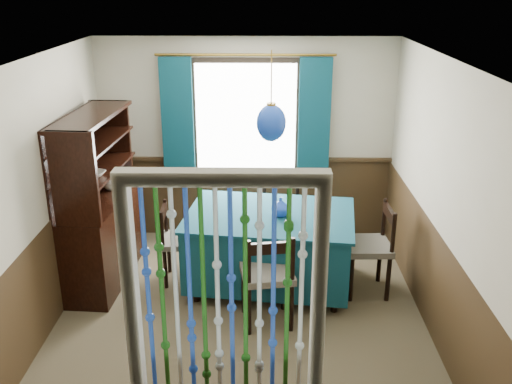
{
  "coord_description": "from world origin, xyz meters",
  "views": [
    {
      "loc": [
        0.22,
        -4.79,
        3.13
      ],
      "look_at": [
        0.14,
        0.48,
        1.14
      ],
      "focal_mm": 40.0,
      "sensor_mm": 36.0,
      "label": 1
    }
  ],
  "objects_px": {
    "chair_right": "(371,247)",
    "pendant_lamp": "(271,123)",
    "vase_sideboard": "(111,181)",
    "chair_far": "(279,215)",
    "vase_table": "(281,207)",
    "sideboard": "(101,225)",
    "chair_left": "(179,241)",
    "chair_near": "(268,276)",
    "bowl_shelf": "(95,174)",
    "dining_table": "(270,245)"
  },
  "relations": [
    {
      "from": "chair_right",
      "to": "pendant_lamp",
      "type": "distance_m",
      "value": 1.66
    },
    {
      "from": "chair_right",
      "to": "vase_sideboard",
      "type": "distance_m",
      "value": 2.91
    },
    {
      "from": "chair_right",
      "to": "pendant_lamp",
      "type": "relative_size",
      "value": 1.1
    },
    {
      "from": "chair_far",
      "to": "vase_table",
      "type": "relative_size",
      "value": 5.28
    },
    {
      "from": "chair_far",
      "to": "sideboard",
      "type": "height_order",
      "value": "sideboard"
    },
    {
      "from": "chair_far",
      "to": "sideboard",
      "type": "relative_size",
      "value": 0.52
    },
    {
      "from": "chair_left",
      "to": "pendant_lamp",
      "type": "xyz_separation_m",
      "value": [
        0.98,
        -0.1,
        1.33
      ]
    },
    {
      "from": "chair_far",
      "to": "chair_right",
      "type": "relative_size",
      "value": 0.98
    },
    {
      "from": "chair_near",
      "to": "bowl_shelf",
      "type": "xyz_separation_m",
      "value": [
        -1.74,
        0.66,
        0.78
      ]
    },
    {
      "from": "chair_near",
      "to": "pendant_lamp",
      "type": "bearing_deg",
      "value": 78.98
    },
    {
      "from": "chair_right",
      "to": "vase_table",
      "type": "xyz_separation_m",
      "value": [
        -0.94,
        0.06,
        0.41
      ]
    },
    {
      "from": "chair_near",
      "to": "chair_right",
      "type": "xyz_separation_m",
      "value": [
        1.07,
        0.63,
        0.0
      ]
    },
    {
      "from": "chair_right",
      "to": "chair_left",
      "type": "bearing_deg",
      "value": 82.1
    },
    {
      "from": "chair_near",
      "to": "vase_sideboard",
      "type": "bearing_deg",
      "value": 136.39
    },
    {
      "from": "vase_sideboard",
      "to": "dining_table",
      "type": "bearing_deg",
      "value": -14.72
    },
    {
      "from": "dining_table",
      "to": "chair_far",
      "type": "bearing_deg",
      "value": 88.66
    },
    {
      "from": "dining_table",
      "to": "chair_right",
      "type": "xyz_separation_m",
      "value": [
        1.05,
        -0.11,
        0.04
      ]
    },
    {
      "from": "sideboard",
      "to": "bowl_shelf",
      "type": "bearing_deg",
      "value": -70.27
    },
    {
      "from": "chair_near",
      "to": "bowl_shelf",
      "type": "relative_size",
      "value": 4.37
    },
    {
      "from": "chair_far",
      "to": "chair_right",
      "type": "xyz_separation_m",
      "value": [
        0.93,
        -0.84,
        0.01
      ]
    },
    {
      "from": "chair_left",
      "to": "vase_table",
      "type": "distance_m",
      "value": 1.19
    },
    {
      "from": "dining_table",
      "to": "chair_far",
      "type": "relative_size",
      "value": 1.95
    },
    {
      "from": "chair_near",
      "to": "vase_sideboard",
      "type": "xyz_separation_m",
      "value": [
        -1.74,
        1.2,
        0.51
      ]
    },
    {
      "from": "chair_near",
      "to": "chair_left",
      "type": "bearing_deg",
      "value": 129.8
    },
    {
      "from": "bowl_shelf",
      "to": "pendant_lamp",
      "type": "bearing_deg",
      "value": 2.37
    },
    {
      "from": "dining_table",
      "to": "chair_near",
      "type": "distance_m",
      "value": 0.74
    },
    {
      "from": "chair_far",
      "to": "pendant_lamp",
      "type": "relative_size",
      "value": 1.09
    },
    {
      "from": "sideboard",
      "to": "vase_table",
      "type": "xyz_separation_m",
      "value": [
        1.93,
        -0.18,
        0.29
      ]
    },
    {
      "from": "vase_table",
      "to": "vase_sideboard",
      "type": "height_order",
      "value": "vase_sideboard"
    },
    {
      "from": "pendant_lamp",
      "to": "bowl_shelf",
      "type": "relative_size",
      "value": 3.97
    },
    {
      "from": "chair_left",
      "to": "vase_table",
      "type": "relative_size",
      "value": 4.85
    },
    {
      "from": "sideboard",
      "to": "vase_sideboard",
      "type": "relative_size",
      "value": 9.29
    },
    {
      "from": "sideboard",
      "to": "vase_table",
      "type": "height_order",
      "value": "sideboard"
    },
    {
      "from": "chair_right",
      "to": "sideboard",
      "type": "height_order",
      "value": "sideboard"
    },
    {
      "from": "pendant_lamp",
      "to": "vase_sideboard",
      "type": "height_order",
      "value": "pendant_lamp"
    },
    {
      "from": "chair_right",
      "to": "vase_table",
      "type": "bearing_deg",
      "value": 84.11
    },
    {
      "from": "vase_table",
      "to": "vase_sideboard",
      "type": "xyz_separation_m",
      "value": [
        -1.87,
        0.51,
        0.1
      ]
    },
    {
      "from": "dining_table",
      "to": "vase_table",
      "type": "relative_size",
      "value": 10.28
    },
    {
      "from": "chair_near",
      "to": "vase_sideboard",
      "type": "distance_m",
      "value": 2.17
    },
    {
      "from": "vase_sideboard",
      "to": "chair_far",
      "type": "bearing_deg",
      "value": 8.05
    },
    {
      "from": "dining_table",
      "to": "chair_left",
      "type": "height_order",
      "value": "chair_left"
    },
    {
      "from": "chair_near",
      "to": "pendant_lamp",
      "type": "relative_size",
      "value": 1.1
    },
    {
      "from": "chair_far",
      "to": "dining_table",
      "type": "bearing_deg",
      "value": 89.52
    },
    {
      "from": "bowl_shelf",
      "to": "vase_table",
      "type": "bearing_deg",
      "value": 0.89
    },
    {
      "from": "pendant_lamp",
      "to": "vase_table",
      "type": "height_order",
      "value": "pendant_lamp"
    },
    {
      "from": "pendant_lamp",
      "to": "vase_table",
      "type": "distance_m",
      "value": 0.89
    },
    {
      "from": "chair_far",
      "to": "chair_right",
      "type": "distance_m",
      "value": 1.25
    },
    {
      "from": "chair_far",
      "to": "chair_right",
      "type": "height_order",
      "value": "chair_right"
    },
    {
      "from": "chair_right",
      "to": "vase_table",
      "type": "relative_size",
      "value": 5.37
    },
    {
      "from": "chair_left",
      "to": "pendant_lamp",
      "type": "bearing_deg",
      "value": 81.07
    }
  ]
}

